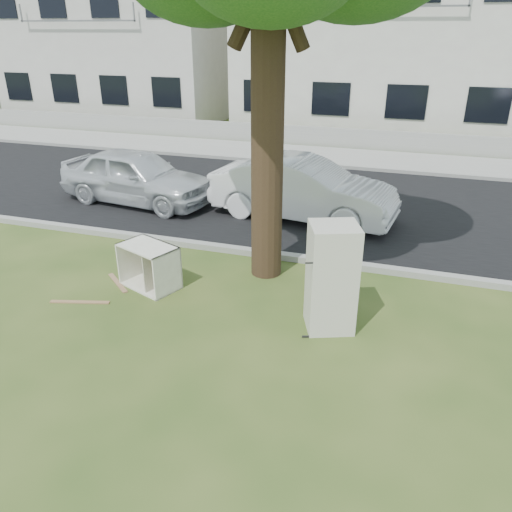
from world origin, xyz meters
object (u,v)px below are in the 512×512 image
(cabinet, at_px, (149,266))
(car_left, at_px, (136,176))
(fridge, at_px, (331,278))
(car_center, at_px, (303,189))

(cabinet, relative_size, car_left, 0.24)
(cabinet, xyz_separation_m, car_left, (-2.51, 3.96, 0.30))
(fridge, relative_size, car_center, 0.38)
(car_center, bearing_deg, fridge, -154.79)
(fridge, bearing_deg, cabinet, 153.18)
(cabinet, distance_m, car_center, 4.45)
(fridge, relative_size, car_left, 0.41)
(car_center, bearing_deg, cabinet, 164.58)
(fridge, distance_m, cabinet, 3.19)
(fridge, height_order, cabinet, fridge)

